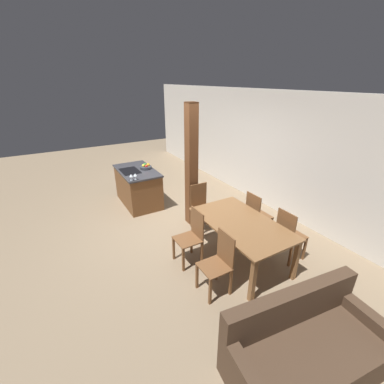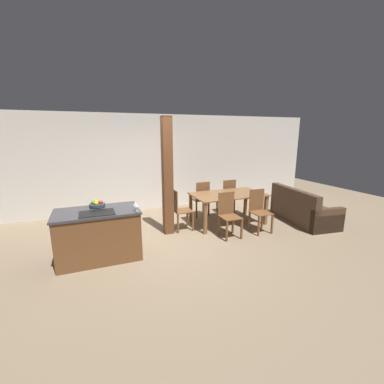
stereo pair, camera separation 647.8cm
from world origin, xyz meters
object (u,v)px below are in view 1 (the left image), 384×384
at_px(couch, 306,350).
at_px(timber_post, 191,167).
at_px(dining_chair_far_left, 256,215).
at_px(wine_glass_middle, 135,175).
at_px(dining_table, 241,227).
at_px(fruit_bowl, 146,167).
at_px(dining_chair_far_right, 289,234).
at_px(wine_glass_near, 131,176).
at_px(kitchen_island, 138,187).
at_px(dining_chair_head_end, 201,206).
at_px(dining_chair_near_right, 219,262).
at_px(dining_chair_near_left, 191,236).

distance_m(couch, timber_post, 3.52).
bearing_deg(dining_chair_far_left, couch, 149.09).
bearing_deg(wine_glass_middle, dining_table, 22.51).
relative_size(fruit_bowl, dining_chair_far_right, 0.29).
distance_m(wine_glass_near, dining_chair_far_left, 2.74).
bearing_deg(wine_glass_middle, couch, 5.45).
bearing_deg(couch, kitchen_island, 98.99).
relative_size(kitchen_island, wine_glass_middle, 9.95).
xyz_separation_m(wine_glass_middle, dining_chair_head_end, (1.14, 0.99, -0.50)).
bearing_deg(kitchen_island, dining_chair_far_right, 23.48).
bearing_deg(wine_glass_near, fruit_bowl, 137.24).
bearing_deg(dining_chair_near_right, fruit_bowl, 176.50).
bearing_deg(dining_chair_near_left, dining_chair_far_right, 61.60).
xyz_separation_m(dining_chair_near_right, couch, (1.41, 0.14, -0.22)).
relative_size(wine_glass_middle, dining_chair_far_left, 0.15).
height_order(dining_chair_far_left, dining_chair_head_end, same).
height_order(fruit_bowl, wine_glass_near, wine_glass_near).
relative_size(dining_chair_far_right, dining_chair_head_end, 1.00).
xyz_separation_m(dining_table, couch, (1.80, -0.59, -0.37)).
bearing_deg(wine_glass_near, dining_table, 24.36).
bearing_deg(fruit_bowl, dining_chair_near_right, -3.50).
distance_m(dining_chair_near_left, dining_chair_head_end, 1.12).
height_order(dining_chair_near_right, timber_post, timber_post).
bearing_deg(couch, fruit_bowl, 96.16).
distance_m(dining_chair_head_end, timber_post, 0.82).
bearing_deg(dining_table, timber_post, -177.46).
height_order(dining_chair_near_left, dining_chair_far_left, same).
bearing_deg(dining_chair_far_right, couch, 137.04).
bearing_deg(couch, dining_chair_head_end, 86.08).
height_order(dining_chair_near_right, dining_chair_far_right, same).
distance_m(kitchen_island, wine_glass_middle, 0.87).
bearing_deg(dining_table, wine_glass_middle, -157.49).
bearing_deg(dining_chair_near_left, dining_chair_near_right, 0.00).
bearing_deg(wine_glass_middle, fruit_bowl, 142.25).
bearing_deg(fruit_bowl, dining_chair_head_end, 16.48).
xyz_separation_m(fruit_bowl, dining_chair_far_right, (3.39, 1.24, -0.44)).
bearing_deg(dining_table, dining_chair_head_end, 180.00).
distance_m(kitchen_island, fruit_bowl, 0.54).
height_order(kitchen_island, dining_chair_near_right, dining_chair_near_right).
distance_m(wine_glass_near, wine_glass_middle, 0.09).
xyz_separation_m(kitchen_island, dining_chair_near_right, (3.41, 0.03, 0.05)).
relative_size(wine_glass_near, dining_chair_far_left, 0.15).
height_order(kitchen_island, wine_glass_near, wine_glass_near).
xyz_separation_m(dining_chair_far_right, couch, (1.41, -1.31, -0.22)).
xyz_separation_m(fruit_bowl, dining_chair_far_left, (2.60, 1.24, -0.44)).
relative_size(wine_glass_middle, dining_chair_far_right, 0.15).
bearing_deg(dining_chair_near_left, kitchen_island, -179.34).
distance_m(wine_glass_middle, couch, 4.27).
distance_m(wine_glass_near, dining_chair_head_end, 1.65).
distance_m(dining_table, dining_chair_far_left, 0.84).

